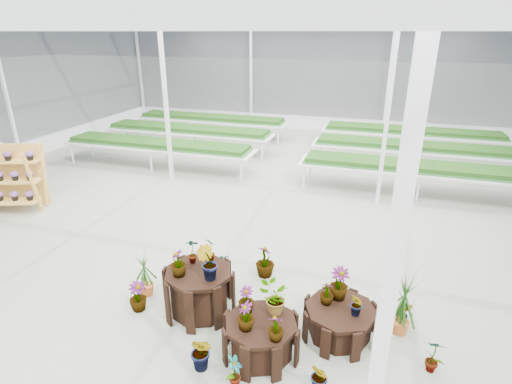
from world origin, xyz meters
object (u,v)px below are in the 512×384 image
(plinth_low, at_px, (340,322))
(shelf_rack, at_px, (9,179))
(plinth_tall, at_px, (199,291))
(plinth_mid, at_px, (261,338))

(plinth_low, distance_m, shelf_rack, 8.65)
(plinth_tall, bearing_deg, plinth_low, 2.60)
(plinth_low, height_order, shelf_rack, shelf_rack)
(plinth_low, relative_size, shelf_rack, 0.66)
(shelf_rack, bearing_deg, plinth_low, -34.40)
(plinth_tall, height_order, plinth_mid, plinth_tall)
(plinth_tall, bearing_deg, plinth_mid, -26.57)
(plinth_tall, relative_size, shelf_rack, 0.68)
(plinth_mid, distance_m, plinth_low, 1.22)
(plinth_tall, height_order, shelf_rack, shelf_rack)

